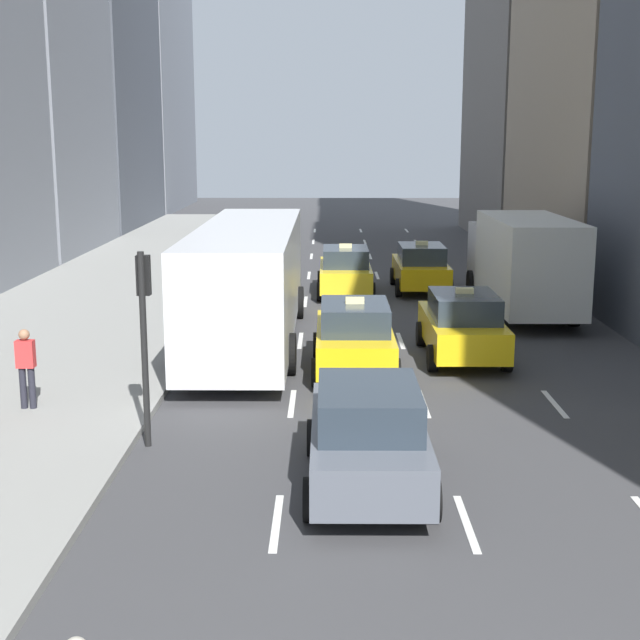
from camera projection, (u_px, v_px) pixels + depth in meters
The scene contains 11 objects.
sidewalk_left at pixel (116, 294), 31.77m from camera, with size 8.00×66.00×0.15m, color gray.
lane_markings at pixel (393, 319), 27.79m from camera, with size 5.72×56.00×0.01m.
taxi_lead at pixel (462, 325), 22.71m from camera, with size 2.02×4.40×1.87m.
taxi_second at pixel (421, 267), 32.81m from camera, with size 2.02×4.40×1.87m.
taxi_third at pixel (354, 337), 21.38m from camera, with size 2.02×4.40×1.87m.
taxi_fourth at pixel (345, 271), 31.97m from camera, with size 2.02×4.40×1.87m.
sedan_black_near at pixel (368, 435), 14.30m from camera, with size 2.02×4.44×1.75m.
city_bus at pixel (248, 279), 24.17m from camera, with size 2.80×11.61×3.25m.
box_truck at pixel (522, 260), 28.54m from camera, with size 2.58×8.40×3.15m.
pedestrian_far_walking at pixel (26, 365), 17.99m from camera, with size 0.36×0.22×1.65m.
traffic_light_pole at pixel (144, 317), 16.00m from camera, with size 0.24×0.42×3.60m.
Camera 1 is at (0.54, -4.25, 5.57)m, focal length 50.00 mm.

